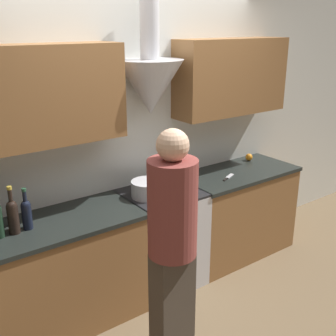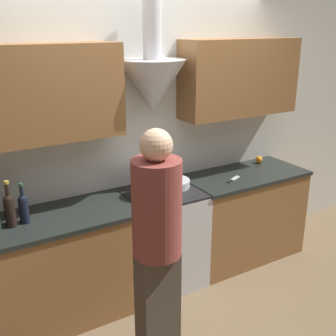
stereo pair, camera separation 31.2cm
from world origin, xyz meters
name	(u,v)px [view 1 (the left image)]	position (x,y,z in m)	size (l,w,h in m)	color
ground_plane	(185,299)	(0.00, 0.00, 0.00)	(12.00, 12.00, 0.00)	brown
wall_back	(138,121)	(-0.05, 0.61, 1.48)	(8.40, 0.56, 2.60)	silver
counter_left	(47,278)	(-1.07, 0.35, 0.45)	(1.50, 0.62, 0.89)	brown
counter_right	(235,212)	(0.93, 0.35, 0.45)	(1.23, 0.62, 0.89)	brown
stove_range	(161,238)	(0.00, 0.35, 0.45)	(0.65, 0.60, 0.89)	silver
wine_bottle_5	(13,215)	(-1.26, 0.35, 1.03)	(0.08, 0.08, 0.35)	black
wine_bottle_6	(27,213)	(-1.16, 0.36, 1.02)	(0.07, 0.07, 0.31)	black
stock_pot	(147,189)	(-0.15, 0.34, 0.96)	(0.27, 0.27, 0.14)	silver
mixing_bowl	(171,183)	(0.15, 0.40, 0.93)	(0.30, 0.30, 0.07)	silver
orange_fruit	(249,157)	(1.27, 0.52, 0.93)	(0.08, 0.08, 0.08)	orange
chefs_knife	(228,177)	(0.72, 0.27, 0.90)	(0.21, 0.11, 0.01)	silver
person_foreground_left	(172,248)	(-0.57, -0.57, 0.96)	(0.30, 0.30, 1.72)	#473D33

